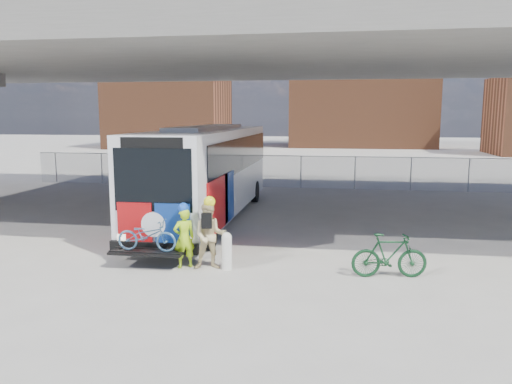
% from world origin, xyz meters
% --- Properties ---
extents(ground, '(160.00, 160.00, 0.00)m').
position_xyz_m(ground, '(0.00, 0.00, 0.00)').
color(ground, '#9E9991').
rests_on(ground, ground).
extents(bus, '(2.67, 12.90, 3.69)m').
position_xyz_m(bus, '(-2.00, 2.92, 2.11)').
color(bus, silver).
rests_on(bus, ground).
extents(overpass, '(40.00, 16.00, 7.95)m').
position_xyz_m(overpass, '(0.00, 4.00, 6.54)').
color(overpass, '#605E59').
rests_on(overpass, ground).
extents(chainlink_fence, '(30.00, 0.06, 30.00)m').
position_xyz_m(chainlink_fence, '(0.00, 12.00, 1.42)').
color(chainlink_fence, gray).
rests_on(chainlink_fence, ground).
extents(brick_buildings, '(54.00, 22.00, 12.00)m').
position_xyz_m(brick_buildings, '(1.23, 48.23, 5.42)').
color(brick_buildings, brown).
rests_on(brick_buildings, ground).
extents(smokestack, '(2.20, 2.20, 25.00)m').
position_xyz_m(smokestack, '(14.00, 55.00, 12.50)').
color(smokestack, brown).
rests_on(smokestack, ground).
extents(bollard, '(0.27, 0.27, 1.02)m').
position_xyz_m(bollard, '(0.13, -3.41, 0.55)').
color(bollard, silver).
rests_on(bollard, ground).
extents(cyclist_hivis, '(0.71, 0.66, 1.79)m').
position_xyz_m(cyclist_hivis, '(-1.05, -3.41, 0.86)').
color(cyclist_hivis, '#A9DF17').
rests_on(cyclist_hivis, ground).
extents(cyclist_tan, '(1.02, 0.87, 1.99)m').
position_xyz_m(cyclist_tan, '(-0.32, -3.41, 0.94)').
color(cyclist_tan, '#D7C18A').
rests_on(cyclist_tan, ground).
extents(bike_parked, '(1.97, 0.80, 1.15)m').
position_xyz_m(bike_parked, '(4.35, -3.41, 0.57)').
color(bike_parked, '#12391D').
rests_on(bike_parked, ground).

